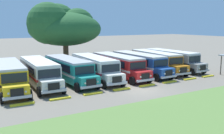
% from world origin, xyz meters
% --- Properties ---
extents(ground_plane, '(220.00, 220.00, 0.00)m').
position_xyz_m(ground_plane, '(0.00, 0.00, 0.00)').
color(ground_plane, slate).
extents(foreground_grass_strip, '(80.00, 10.56, 0.01)m').
position_xyz_m(foreground_grass_strip, '(0.00, -8.38, 0.00)').
color(foreground_grass_strip, olive).
rests_on(foreground_grass_strip, ground_plane).
extents(parked_bus_slot_0, '(3.26, 10.92, 2.82)m').
position_xyz_m(parked_bus_slot_0, '(-11.66, 7.30, 1.58)').
color(parked_bus_slot_0, yellow).
rests_on(parked_bus_slot_0, ground_plane).
extents(parked_bus_slot_1, '(3.06, 10.89, 2.82)m').
position_xyz_m(parked_bus_slot_1, '(-8.42, 7.77, 1.58)').
color(parked_bus_slot_1, silver).
rests_on(parked_bus_slot_1, ground_plane).
extents(parked_bus_slot_2, '(2.92, 10.87, 2.82)m').
position_xyz_m(parked_bus_slot_2, '(-4.99, 7.62, 1.58)').
color(parked_bus_slot_2, teal).
rests_on(parked_bus_slot_2, ground_plane).
extents(parked_bus_slot_3, '(3.14, 10.90, 2.82)m').
position_xyz_m(parked_bus_slot_3, '(-1.68, 7.36, 1.58)').
color(parked_bus_slot_3, silver).
rests_on(parked_bus_slot_3, ground_plane).
extents(parked_bus_slot_4, '(2.71, 10.84, 2.82)m').
position_xyz_m(parked_bus_slot_4, '(1.68, 7.22, 1.58)').
color(parked_bus_slot_4, red).
rests_on(parked_bus_slot_4, ground_plane).
extents(parked_bus_slot_5, '(2.86, 10.86, 2.82)m').
position_xyz_m(parked_bus_slot_5, '(5.12, 7.31, 1.58)').
color(parked_bus_slot_5, '#23519E').
rests_on(parked_bus_slot_5, ground_plane).
extents(parked_bus_slot_6, '(3.30, 10.93, 2.82)m').
position_xyz_m(parked_bus_slot_6, '(8.53, 7.79, 1.58)').
color(parked_bus_slot_6, orange).
rests_on(parked_bus_slot_6, ground_plane).
extents(parked_bus_slot_7, '(2.84, 10.86, 2.82)m').
position_xyz_m(parked_bus_slot_7, '(11.65, 7.82, 1.58)').
color(parked_bus_slot_7, '#9E9993').
rests_on(parked_bus_slot_7, ground_plane).
extents(curb_wheelstop_0, '(2.00, 0.36, 0.15)m').
position_xyz_m(curb_wheelstop_0, '(-11.73, 1.19, 0.07)').
color(curb_wheelstop_0, yellow).
rests_on(curb_wheelstop_0, ground_plane).
extents(curb_wheelstop_1, '(2.00, 0.36, 0.15)m').
position_xyz_m(curb_wheelstop_1, '(-8.38, 1.19, 0.07)').
color(curb_wheelstop_1, yellow).
rests_on(curb_wheelstop_1, ground_plane).
extents(curb_wheelstop_2, '(2.00, 0.36, 0.15)m').
position_xyz_m(curb_wheelstop_2, '(-5.03, 1.19, 0.07)').
color(curb_wheelstop_2, yellow).
rests_on(curb_wheelstop_2, ground_plane).
extents(curb_wheelstop_3, '(2.00, 0.36, 0.15)m').
position_xyz_m(curb_wheelstop_3, '(-1.68, 1.19, 0.07)').
color(curb_wheelstop_3, yellow).
rests_on(curb_wheelstop_3, ground_plane).
extents(curb_wheelstop_4, '(2.00, 0.36, 0.15)m').
position_xyz_m(curb_wheelstop_4, '(1.68, 1.19, 0.07)').
color(curb_wheelstop_4, yellow).
rests_on(curb_wheelstop_4, ground_plane).
extents(curb_wheelstop_5, '(2.00, 0.36, 0.15)m').
position_xyz_m(curb_wheelstop_5, '(5.03, 1.19, 0.07)').
color(curb_wheelstop_5, yellow).
rests_on(curb_wheelstop_5, ground_plane).
extents(curb_wheelstop_6, '(2.00, 0.36, 0.15)m').
position_xyz_m(curb_wheelstop_6, '(8.38, 1.19, 0.07)').
color(curb_wheelstop_6, yellow).
rests_on(curb_wheelstop_6, ground_plane).
extents(curb_wheelstop_7, '(2.00, 0.36, 0.15)m').
position_xyz_m(curb_wheelstop_7, '(11.73, 1.19, 0.07)').
color(curb_wheelstop_7, yellow).
rests_on(curb_wheelstop_7, ground_plane).
extents(broad_shade_tree, '(12.24, 12.83, 10.33)m').
position_xyz_m(broad_shade_tree, '(-0.86, 20.65, 6.40)').
color(broad_shade_tree, brown).
rests_on(broad_shade_tree, ground_plane).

